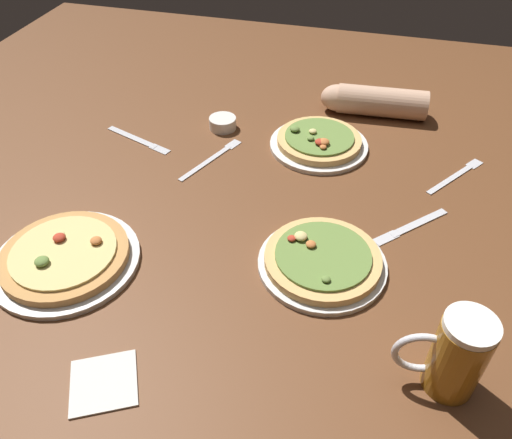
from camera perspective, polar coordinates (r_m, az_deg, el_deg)
name	(u,v)px	position (r m, az deg, el deg)	size (l,w,h in m)	color
ground_plane	(256,231)	(1.15, 0.00, -1.31)	(2.40, 2.40, 0.03)	brown
pizza_plate_near	(322,260)	(1.05, 7.43, -4.56)	(0.26, 0.26, 0.05)	silver
pizza_plate_far	(319,142)	(1.39, 7.05, 8.62)	(0.26, 0.26, 0.05)	silver
pizza_plate_side	(65,257)	(1.12, -20.58, -3.97)	(0.30, 0.30, 0.05)	silver
beer_mug_dark	(455,355)	(0.88, 21.42, -13.93)	(0.14, 0.08, 0.16)	#9E6619
ramekin_sauce	(223,123)	(1.47, -3.75, 10.73)	(0.08, 0.08, 0.03)	silver
napkin_folded	(104,382)	(0.92, -16.71, -17.05)	(0.11, 0.11, 0.01)	silver
fork_left	(212,158)	(1.35, -4.95, 6.86)	(0.11, 0.22, 0.01)	silver
knife_right	(138,140)	(1.46, -13.03, 8.72)	(0.22, 0.09, 0.01)	silver
fork_spare	(456,175)	(1.38, 21.52, 4.65)	(0.14, 0.19, 0.01)	silver
knife_spare	(411,226)	(1.19, 16.94, -0.71)	(0.16, 0.16, 0.01)	silver
diner_arm	(371,101)	(1.56, 12.72, 12.82)	(0.31, 0.10, 0.09)	tan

